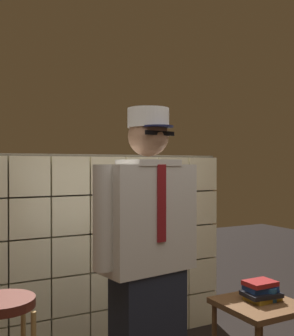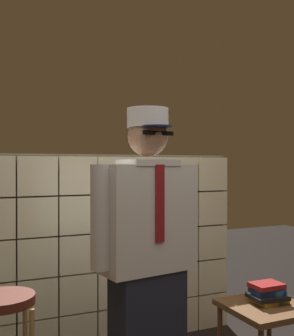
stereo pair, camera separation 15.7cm
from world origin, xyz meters
name	(u,v)px [view 1 (the left image)]	position (x,y,z in m)	size (l,w,h in m)	color
glass_block_wall	(106,251)	(0.00, 1.45, 0.77)	(2.19, 0.10, 1.57)	beige
standing_person	(148,258)	(-0.16, 0.42, 0.93)	(0.72, 0.34, 1.79)	#1E2333
bar_stool	(2,336)	(-0.93, 0.59, 0.57)	(0.34, 0.34, 0.77)	#592319
side_table	(259,312)	(0.75, 0.49, 0.45)	(0.52, 0.52, 0.52)	brown
book_stack	(261,291)	(0.79, 0.52, 0.58)	(0.27, 0.22, 0.13)	olive
coffee_mug	(271,294)	(0.84, 0.46, 0.56)	(0.13, 0.08, 0.09)	navy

